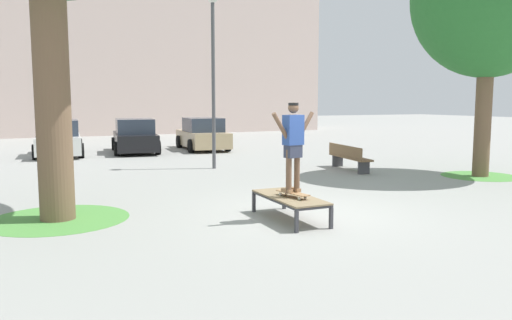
# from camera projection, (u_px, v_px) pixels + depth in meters

# --- Properties ---
(ground_plane) EXTENTS (120.00, 120.00, 0.00)m
(ground_plane) POSITION_uv_depth(u_px,v_px,m) (307.00, 214.00, 10.16)
(ground_plane) COLOR #999993
(building_facade) EXTENTS (28.39, 4.00, 13.05)m
(building_facade) POSITION_uv_depth(u_px,v_px,m) (132.00, 40.00, 35.29)
(building_facade) COLOR beige
(building_facade) RESTS_ON ground
(skate_box) EXTENTS (0.82, 1.92, 0.46)m
(skate_box) POSITION_uv_depth(u_px,v_px,m) (290.00, 198.00, 9.65)
(skate_box) COLOR #38383D
(skate_box) RESTS_ON ground
(skateboard) EXTENTS (0.34, 0.82, 0.09)m
(skateboard) POSITION_uv_depth(u_px,v_px,m) (293.00, 193.00, 9.53)
(skateboard) COLOR #9E754C
(skateboard) RESTS_ON skate_box
(skater) EXTENTS (1.00, 0.33, 1.69)m
(skater) POSITION_uv_depth(u_px,v_px,m) (293.00, 141.00, 9.41)
(skater) COLOR brown
(skater) RESTS_ON skateboard
(grass_patch_near_left) EXTENTS (2.69, 2.69, 0.01)m
(grass_patch_near_left) POSITION_uv_depth(u_px,v_px,m) (58.00, 219.00, 9.73)
(grass_patch_near_left) COLOR #519342
(grass_patch_near_left) RESTS_ON ground
(grass_patch_near_right) EXTENTS (2.28, 2.28, 0.01)m
(grass_patch_near_right) POSITION_uv_depth(u_px,v_px,m) (480.00, 176.00, 15.33)
(grass_patch_near_right) COLOR #519342
(grass_patch_near_right) RESTS_ON ground
(car_white) EXTENTS (2.20, 4.33, 1.50)m
(car_white) POSITION_uv_depth(u_px,v_px,m) (59.00, 139.00, 21.06)
(car_white) COLOR silver
(car_white) RESTS_ON ground
(car_black) EXTENTS (2.34, 4.39, 1.50)m
(car_black) POSITION_uv_depth(u_px,v_px,m) (135.00, 137.00, 22.42)
(car_black) COLOR black
(car_black) RESTS_ON ground
(car_tan) EXTENTS (2.21, 4.34, 1.50)m
(car_tan) POSITION_uv_depth(u_px,v_px,m) (203.00, 135.00, 23.77)
(car_tan) COLOR tan
(car_tan) RESTS_ON ground
(park_bench) EXTENTS (0.84, 2.44, 0.83)m
(park_bench) POSITION_uv_depth(u_px,v_px,m) (349.00, 157.00, 16.64)
(park_bench) COLOR brown
(park_bench) RESTS_ON ground
(light_post) EXTENTS (0.36, 0.36, 5.83)m
(light_post) POSITION_uv_depth(u_px,v_px,m) (213.00, 54.00, 16.66)
(light_post) COLOR #4C4C51
(light_post) RESTS_ON ground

